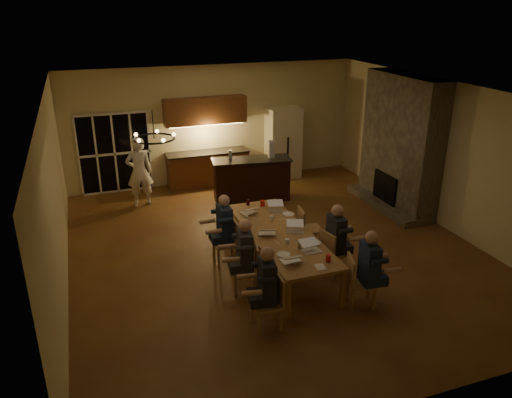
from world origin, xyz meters
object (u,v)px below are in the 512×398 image
object	(u,v)px
chandelier	(154,139)
redcup_far	(262,203)
chair_right_far	(310,229)
person_left_near	(267,288)
bar_blender	(271,149)
can_right	(295,222)
laptop_e	(249,208)
plate_near	(313,243)
person_right_mid	(336,240)
laptop_f	(276,205)
person_left_mid	(245,256)
bar_bottle	(230,155)
chair_right_near	(362,281)
laptop_c	(267,228)
standing_person	(139,172)
dining_table	(280,251)
laptop_a	(291,255)
chair_left_far	(225,243)
chair_right_mid	(335,252)
person_right_near	(369,270)
plate_left	(284,255)
redcup_near	(328,258)
can_cola	(248,203)
can_silver	(299,245)
chair_left_near	(267,303)
redcup_mid	(248,224)
mug_front	(287,242)
refrigerator	(283,143)
laptop_b	(312,246)
mug_mid	(271,218)
plate_far	(288,214)
mug_back	(246,218)

from	to	relation	value
chandelier	redcup_far	distance (m)	3.32
chair_right_far	person_left_near	size ratio (longest dim) A/B	0.64
bar_blender	can_right	bearing A→B (deg)	-97.97
laptop_e	can_right	world-z (taller)	laptop_e
chandelier	plate_near	bearing A→B (deg)	-12.21
person_right_mid	laptop_f	distance (m)	1.62
person_left_mid	bar_bottle	world-z (taller)	person_left_mid
chair_right_near	laptop_c	distance (m)	1.98
chandelier	can_right	world-z (taller)	chandelier
person_right_mid	bar_bottle	bearing A→B (deg)	11.80
laptop_c	can_right	distance (m)	0.67
standing_person	can_right	size ratio (longest dim) A/B	14.50
person_left_near	laptop_c	xyz separation A→B (m)	(0.62, 1.66, 0.17)
dining_table	laptop_a	xyz separation A→B (m)	(-0.24, -1.05, 0.49)
person_left_mid	person_right_mid	bearing A→B (deg)	100.75
chair_left_far	redcup_far	size ratio (longest dim) A/B	7.42
chair_right_mid	person_right_near	distance (m)	1.17
plate_left	chair_left_far	bearing A→B (deg)	115.59
chandelier	redcup_far	bearing A→B (deg)	30.54
person_left_mid	redcup_near	world-z (taller)	person_left_mid
person_left_mid	bar_blender	size ratio (longest dim) A/B	3.21
laptop_e	bar_blender	distance (m)	2.84
person_right_near	can_cola	xyz separation A→B (m)	(-1.02, 3.12, 0.12)
redcup_near	can_silver	world-z (taller)	same
plate_near	chair_right_far	bearing A→B (deg)	66.84
chair_left_near	redcup_mid	xyz separation A→B (m)	(0.41, 2.09, 0.37)
mug_front	redcup_near	xyz separation A→B (m)	(0.39, -0.81, 0.01)
person_left_near	person_right_near	distance (m)	1.75
refrigerator	plate_near	distance (m)	5.78
chandelier	plate_left	world-z (taller)	chandelier
person_right_near	plate_near	world-z (taller)	person_right_near
person_right_mid	redcup_mid	bearing A→B (deg)	57.16
person_left_near	laptop_e	bearing A→B (deg)	176.09
person_left_mid	laptop_e	distance (m)	1.73
chair_left_far	laptop_a	world-z (taller)	laptop_a
chair_right_mid	standing_person	size ratio (longest dim) A/B	0.51
dining_table	chair_left_near	world-z (taller)	chair_left_near
dining_table	chandelier	size ratio (longest dim) A/B	4.91
dining_table	person_right_near	distance (m)	1.90
laptop_b	redcup_near	world-z (taller)	laptop_b
mug_mid	plate_far	size ratio (longest dim) A/B	0.42
mug_front	can_right	distance (m)	0.84
plate_near	standing_person	bearing A→B (deg)	117.46
can_cola	plate_near	size ratio (longest dim) A/B	0.43
mug_back	bar_bottle	xyz separation A→B (m)	(0.56, 2.92, 0.40)
chair_left_far	redcup_far	xyz separation A→B (m)	(1.06, 0.81, 0.37)
chair_left_far	laptop_f	bearing A→B (deg)	111.15
dining_table	chair_right_near	distance (m)	1.77
bar_bottle	plate_far	bearing A→B (deg)	-83.56
can_silver	laptop_b	bearing A→B (deg)	-52.65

